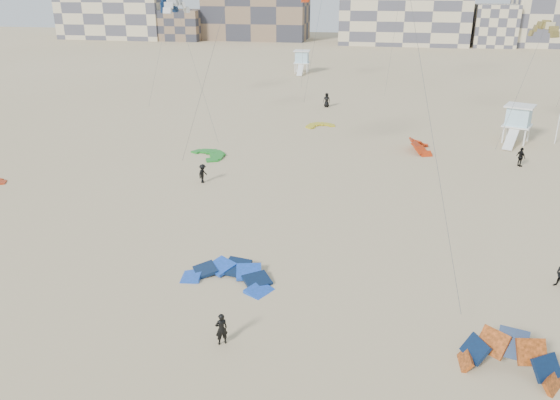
% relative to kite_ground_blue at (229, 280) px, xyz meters
% --- Properties ---
extents(ground, '(320.00, 320.00, 0.00)m').
position_rel_kite_ground_blue_xyz_m(ground, '(0.52, -4.41, 0.00)').
color(ground, tan).
rests_on(ground, ground).
extents(kite_ground_blue, '(5.59, 5.80, 1.93)m').
position_rel_kite_ground_blue_xyz_m(kite_ground_blue, '(0.00, 0.00, 0.00)').
color(kite_ground_blue, blue).
rests_on(kite_ground_blue, ground).
extents(kite_ground_orange, '(5.08, 5.01, 4.16)m').
position_rel_kite_ground_blue_xyz_m(kite_ground_orange, '(13.88, -5.14, 0.00)').
color(kite_ground_orange, orange).
rests_on(kite_ground_orange, ground).
extents(kite_ground_green, '(5.46, 5.45, 0.65)m').
position_rel_kite_ground_blue_xyz_m(kite_ground_green, '(-8.36, 21.95, 0.00)').
color(kite_ground_green, '#208B29').
rests_on(kite_ground_green, ground).
extents(kite_ground_red_far, '(4.15, 3.99, 3.58)m').
position_rel_kite_ground_blue_xyz_m(kite_ground_red_far, '(11.55, 27.47, 0.00)').
color(kite_ground_red_far, '#C83402').
rests_on(kite_ground_red_far, ground).
extents(kite_ground_yellow, '(4.30, 4.36, 0.56)m').
position_rel_kite_ground_blue_xyz_m(kite_ground_yellow, '(0.57, 35.17, 0.00)').
color(kite_ground_yellow, gold).
rests_on(kite_ground_yellow, ground).
extents(kitesurfer_main, '(0.70, 0.65, 1.60)m').
position_rel_kite_ground_blue_xyz_m(kitesurfer_main, '(1.32, -5.63, 0.80)').
color(kitesurfer_main, black).
rests_on(kitesurfer_main, ground).
extents(kitesurfer_c, '(0.82, 1.13, 1.58)m').
position_rel_kite_ground_blue_xyz_m(kitesurfer_c, '(-6.49, 14.76, 0.79)').
color(kitesurfer_c, black).
rests_on(kitesurfer_c, ground).
extents(kitesurfer_d, '(0.89, 1.10, 1.75)m').
position_rel_kite_ground_blue_xyz_m(kitesurfer_d, '(20.04, 24.34, 0.88)').
color(kitesurfer_d, black).
rests_on(kitesurfer_d, ground).
extents(kitesurfer_e, '(0.94, 0.63, 1.86)m').
position_rel_kite_ground_blue_xyz_m(kitesurfer_e, '(0.12, 45.49, 0.93)').
color(kitesurfer_e, black).
rests_on(kitesurfer_e, ground).
extents(kite_fly_grey, '(8.64, 10.31, 13.07)m').
position_rel_kite_ground_blue_xyz_m(kite_fly_grey, '(-14.28, 31.28, 12.95)').
color(kite_fly_grey, silver).
rests_on(kite_fly_grey, ground).
extents(kite_fly_olive, '(6.31, 9.69, 11.08)m').
position_rel_kite_ground_blue_xyz_m(kite_fly_olive, '(22.35, 33.53, 11.00)').
color(kite_fly_olive, olive).
rests_on(kite_fly_olive, ground).
extents(kite_fly_navy, '(3.60, 8.32, 12.73)m').
position_rel_kite_ground_blue_xyz_m(kite_fly_navy, '(-20.11, 43.49, 12.40)').
color(kite_fly_navy, '#091C3D').
rests_on(kite_fly_navy, ground).
extents(lifeguard_tower_near, '(3.53, 5.70, 3.84)m').
position_rel_kite_ground_blue_xyz_m(lifeguard_tower_near, '(21.17, 32.62, 1.90)').
color(lifeguard_tower_near, white).
rests_on(lifeguard_tower_near, ground).
extents(lifeguard_tower_far, '(2.92, 5.46, 3.95)m').
position_rel_kite_ground_blue_xyz_m(lifeguard_tower_far, '(-7.59, 72.81, 1.96)').
color(lifeguard_tower_far, white).
rests_on(lifeguard_tower_far, ground).
extents(condo_west_a, '(30.00, 15.00, 14.00)m').
position_rel_kite_ground_blue_xyz_m(condo_west_a, '(-69.48, 125.59, 7.00)').
color(condo_west_a, beige).
rests_on(condo_west_a, ground).
extents(condo_west_b, '(28.00, 14.00, 18.00)m').
position_rel_kite_ground_blue_xyz_m(condo_west_b, '(-29.48, 129.59, 9.00)').
color(condo_west_b, '#7B614A').
rests_on(condo_west_b, ground).
extents(condo_mid, '(32.00, 16.00, 12.00)m').
position_rel_kite_ground_blue_xyz_m(condo_mid, '(10.52, 125.59, 6.00)').
color(condo_mid, beige).
rests_on(condo_mid, ground).
extents(condo_fill_left, '(12.00, 10.00, 8.00)m').
position_rel_kite_ground_blue_xyz_m(condo_fill_left, '(-49.48, 123.59, 4.00)').
color(condo_fill_left, '#7B614A').
rests_on(condo_fill_left, ground).
extents(condo_fill_right, '(10.00, 10.00, 10.00)m').
position_rel_kite_ground_blue_xyz_m(condo_fill_right, '(32.52, 123.59, 5.00)').
color(condo_fill_right, beige).
rests_on(condo_fill_right, ground).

